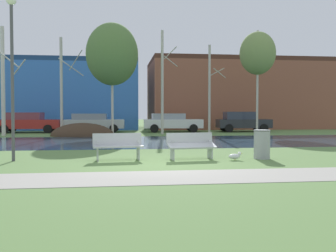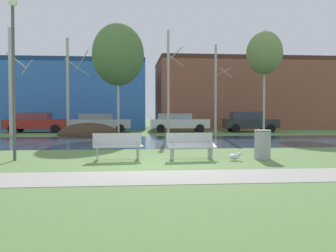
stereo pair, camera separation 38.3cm
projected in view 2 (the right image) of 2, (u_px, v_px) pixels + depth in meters
The scene contains 21 objects.
ground_plane at pixel (145, 140), 21.33m from camera, with size 120.00×120.00×0.00m, color #5B7F42.
paved_path_strip at pixel (164, 177), 9.15m from camera, with size 60.00×1.98×0.01m, color #9E998E.
river_band at pixel (146, 141), 20.31m from camera, with size 80.00×8.39×0.01m, color #284256.
soil_mound at pixel (89, 136), 25.35m from camera, with size 4.13×3.24×1.70m, color #423021.
bench_left at pixel (118, 146), 12.44m from camera, with size 1.65×0.74×0.87m.
bench_right at pixel (191, 145), 12.67m from camera, with size 1.65×0.74×0.87m.
trash_bin at pixel (262, 144), 12.68m from camera, with size 0.56×0.56×0.97m.
seagull at pixel (235, 156), 12.34m from camera, with size 0.47×0.17×0.27m.
streetlamp at pixel (13, 51), 12.19m from camera, with size 0.32×0.32×5.25m.
birch_far_left at pixel (11, 81), 25.39m from camera, with size 1.64×2.62×7.16m.
birch_left at pixel (69, 85), 25.01m from camera, with size 1.53×2.78×6.41m.
birch_center_left at pixel (118, 55), 25.65m from camera, with size 3.48×3.48×7.53m.
birch_center at pixel (169, 81), 26.85m from camera, with size 1.19×2.13×7.29m.
birch_center_right at pixel (216, 89), 26.93m from camera, with size 1.26×2.21×6.30m.
birch_right at pixel (264, 53), 27.44m from camera, with size 2.59×2.59×7.47m.
parked_van_nearest_red at pixel (36, 122), 29.13m from camera, with size 4.82×2.18×1.53m.
parked_sedan_second_silver at pixel (100, 122), 29.79m from camera, with size 4.65×2.20×1.44m.
parked_hatch_third_white at pixel (178, 122), 29.90m from camera, with size 4.62×2.17×1.45m.
parked_wagon_fourth_dark at pixel (249, 121), 30.06m from camera, with size 4.23×2.13×1.59m.
building_blue_store at pixel (56, 95), 36.10m from camera, with size 16.63×8.31×6.27m.
building_brick_low at pixel (243, 95), 37.61m from camera, with size 16.86×8.84×6.55m.
Camera 2 is at (-0.78, -11.31, 1.56)m, focal length 40.87 mm.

